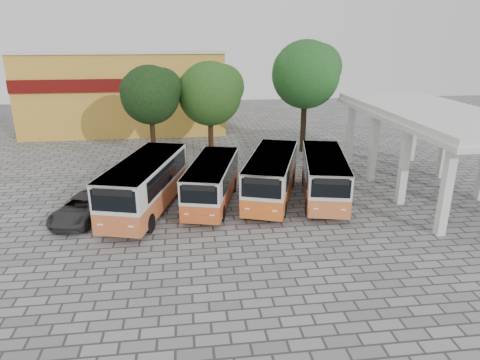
{
  "coord_description": "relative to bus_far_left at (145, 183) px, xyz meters",
  "views": [
    {
      "loc": [
        -4.98,
        -21.07,
        9.94
      ],
      "look_at": [
        -1.86,
        3.07,
        1.5
      ],
      "focal_mm": 32.0,
      "sensor_mm": 36.0,
      "label": 1
    }
  ],
  "objects": [
    {
      "name": "ground",
      "position": [
        7.42,
        -2.57,
        -1.76
      ],
      "size": [
        90.0,
        90.0,
        0.0
      ],
      "primitive_type": "plane",
      "color": "slate",
      "rests_on": "ground"
    },
    {
      "name": "tree_right",
      "position": [
        12.6,
        11.81,
        5.02
      ],
      "size": [
        5.93,
        5.65,
        9.43
      ],
      "color": "black",
      "rests_on": "ground"
    },
    {
      "name": "shophouse_block",
      "position": [
        -3.58,
        23.41,
        2.4
      ],
      "size": [
        20.4,
        10.4,
        8.3
      ],
      "color": "gold",
      "rests_on": "ground"
    },
    {
      "name": "tree_left",
      "position": [
        -0.17,
        10.96,
        3.65
      ],
      "size": [
        4.87,
        4.64,
        7.58
      ],
      "color": "black",
      "rests_on": "ground"
    },
    {
      "name": "parked_car",
      "position": [
        -3.5,
        -0.73,
        -1.11
      ],
      "size": [
        3.35,
        5.13,
        1.31
      ],
      "primitive_type": "imported",
      "rotation": [
        0.0,
        0.0,
        -0.27
      ],
      "color": "#2C2C2F",
      "rests_on": "ground"
    },
    {
      "name": "bus_centre_left",
      "position": [
        3.87,
        0.59,
        -0.23
      ],
      "size": [
        3.98,
        7.76,
        2.65
      ],
      "rotation": [
        0.0,
        0.0,
        -0.25
      ],
      "color": "#C95422",
      "rests_on": "ground"
    },
    {
      "name": "tree_middle",
      "position": [
        4.6,
        11.99,
        3.54
      ],
      "size": [
        5.53,
        5.27,
        7.77
      ],
      "color": "#35220F",
      "rests_on": "ground"
    },
    {
      "name": "bus_far_left",
      "position": [
        0.0,
        0.0,
        0.0
      ],
      "size": [
        4.77,
        8.96,
        3.05
      ],
      "rotation": [
        0.0,
        0.0,
        -0.28
      ],
      "color": "#C76131",
      "rests_on": "ground"
    },
    {
      "name": "terminal_shelter",
      "position": [
        17.92,
        1.43,
        3.15
      ],
      "size": [
        6.8,
        15.8,
        5.4
      ],
      "color": "silver",
      "rests_on": "ground"
    },
    {
      "name": "bus_far_right",
      "position": [
        10.81,
        0.53,
        -0.14
      ],
      "size": [
        4.04,
        8.17,
        2.8
      ],
      "rotation": [
        0.0,
        0.0,
        -0.23
      ],
      "color": "#C56A35",
      "rests_on": "ground"
    },
    {
      "name": "bus_centre_right",
      "position": [
        7.56,
        0.85,
        -0.1
      ],
      "size": [
        4.9,
        8.5,
        2.87
      ],
      "rotation": [
        0.0,
        0.0,
        -0.33
      ],
      "color": "#D95F1F",
      "rests_on": "ground"
    }
  ]
}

